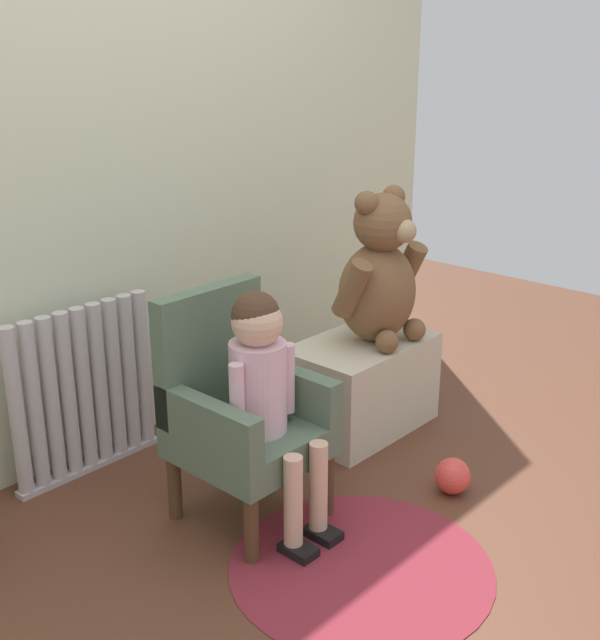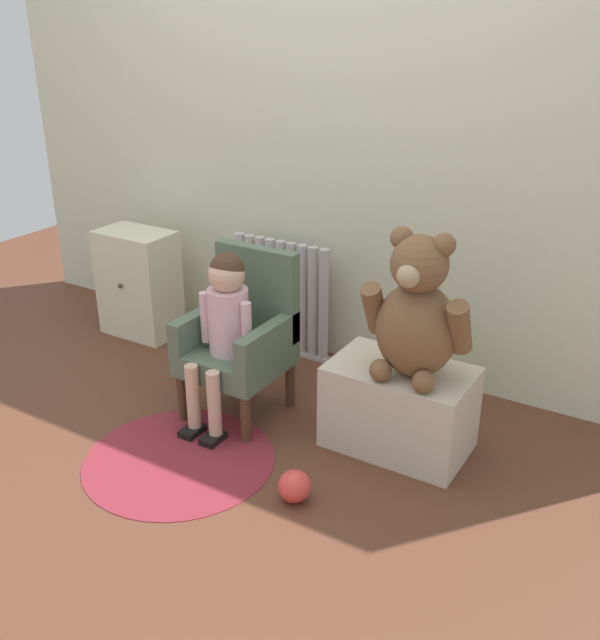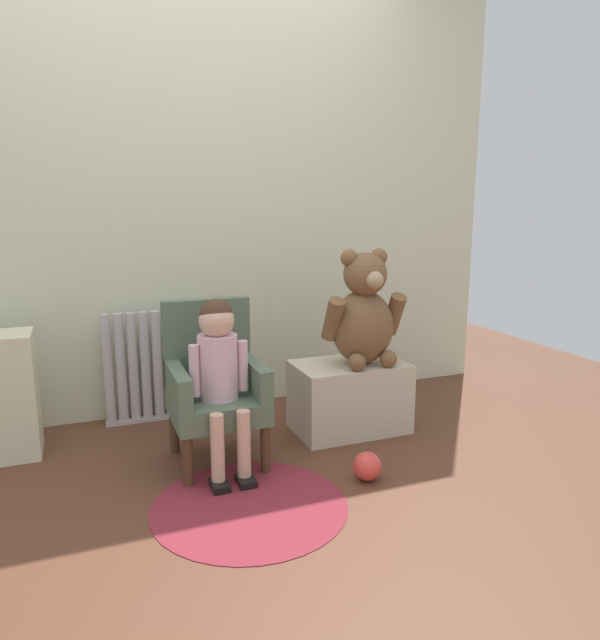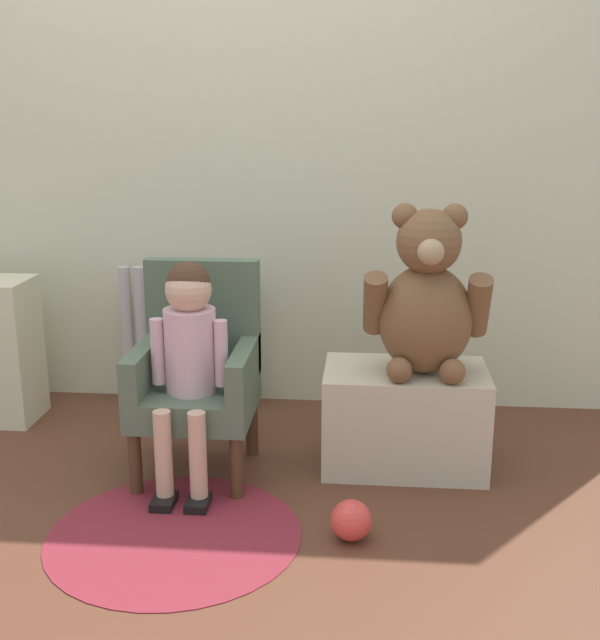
{
  "view_description": "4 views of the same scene",
  "coord_description": "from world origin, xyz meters",
  "px_view_note": "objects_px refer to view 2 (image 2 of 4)",
  "views": [
    {
      "loc": [
        -1.5,
        -1.23,
        1.42
      ],
      "look_at": [
        0.34,
        0.45,
        0.55
      ],
      "focal_mm": 45.0,
      "sensor_mm": 36.0,
      "label": 1
    },
    {
      "loc": [
        1.68,
        -1.83,
        1.64
      ],
      "look_at": [
        0.33,
        0.37,
        0.51
      ],
      "focal_mm": 40.0,
      "sensor_mm": 36.0,
      "label": 2
    },
    {
      "loc": [
        -0.51,
        -2.0,
        1.14
      ],
      "look_at": [
        0.44,
        0.42,
        0.61
      ],
      "focal_mm": 32.0,
      "sensor_mm": 36.0,
      "label": 3
    },
    {
      "loc": [
        0.6,
        -2.14,
        1.24
      ],
      "look_at": [
        0.37,
        0.44,
        0.53
      ],
      "focal_mm": 45.0,
      "sensor_mm": 36.0,
      "label": 4
    }
  ],
  "objects_px": {
    "floor_rug": "(179,459)",
    "toy_ball": "(295,486)",
    "child_figure": "(225,315)",
    "large_teddy_bear": "(417,314)",
    "small_dresser": "(139,283)",
    "low_bench": "(399,407)",
    "radiator": "(281,297)",
    "child_armchair": "(242,336)"
  },
  "relations": [
    {
      "from": "radiator",
      "to": "floor_rug",
      "type": "xyz_separation_m",
      "value": [
        0.19,
        -1.05,
        -0.29
      ]
    },
    {
      "from": "floor_rug",
      "to": "toy_ball",
      "type": "relative_size",
      "value": 6.27
    },
    {
      "from": "child_armchair",
      "to": "floor_rug",
      "type": "xyz_separation_m",
      "value": [
        0.02,
        -0.47,
        -0.35
      ]
    },
    {
      "from": "child_armchair",
      "to": "large_teddy_bear",
      "type": "xyz_separation_m",
      "value": [
        0.77,
        0.05,
        0.25
      ]
    },
    {
      "from": "small_dresser",
      "to": "toy_ball",
      "type": "bearing_deg",
      "value": -28.64
    },
    {
      "from": "small_dresser",
      "to": "child_armchair",
      "type": "height_order",
      "value": "child_armchair"
    },
    {
      "from": "small_dresser",
      "to": "low_bench",
      "type": "distance_m",
      "value": 1.68
    },
    {
      "from": "small_dresser",
      "to": "child_armchair",
      "type": "distance_m",
      "value": 1.02
    },
    {
      "from": "large_teddy_bear",
      "to": "low_bench",
      "type": "bearing_deg",
      "value": 153.63
    },
    {
      "from": "child_figure",
      "to": "toy_ball",
      "type": "height_order",
      "value": "child_figure"
    },
    {
      "from": "small_dresser",
      "to": "child_figure",
      "type": "relative_size",
      "value": 0.77
    },
    {
      "from": "child_armchair",
      "to": "floor_rug",
      "type": "bearing_deg",
      "value": -87.54
    },
    {
      "from": "small_dresser",
      "to": "child_figure",
      "type": "xyz_separation_m",
      "value": [
        0.94,
        -0.48,
        0.2
      ]
    },
    {
      "from": "floor_rug",
      "to": "toy_ball",
      "type": "bearing_deg",
      "value": 2.95
    },
    {
      "from": "radiator",
      "to": "large_teddy_bear",
      "type": "bearing_deg",
      "value": -29.37
    },
    {
      "from": "floor_rug",
      "to": "low_bench",
      "type": "bearing_deg",
      "value": 38.41
    },
    {
      "from": "child_figure",
      "to": "floor_rug",
      "type": "bearing_deg",
      "value": -86.76
    },
    {
      "from": "small_dresser",
      "to": "toy_ball",
      "type": "height_order",
      "value": "small_dresser"
    },
    {
      "from": "low_bench",
      "to": "child_figure",
      "type": "bearing_deg",
      "value": -165.03
    },
    {
      "from": "child_figure",
      "to": "low_bench",
      "type": "relative_size",
      "value": 1.34
    },
    {
      "from": "floor_rug",
      "to": "toy_ball",
      "type": "xyz_separation_m",
      "value": [
        0.52,
        0.03,
        0.06
      ]
    },
    {
      "from": "child_figure",
      "to": "toy_ball",
      "type": "distance_m",
      "value": 0.77
    },
    {
      "from": "small_dresser",
      "to": "floor_rug",
      "type": "xyz_separation_m",
      "value": [
        0.96,
        -0.84,
        -0.28
      ]
    },
    {
      "from": "radiator",
      "to": "child_armchair",
      "type": "distance_m",
      "value": 0.61
    },
    {
      "from": "child_armchair",
      "to": "low_bench",
      "type": "height_order",
      "value": "child_armchair"
    },
    {
      "from": "radiator",
      "to": "small_dresser",
      "type": "relative_size",
      "value": 1.03
    },
    {
      "from": "small_dresser",
      "to": "child_figure",
      "type": "height_order",
      "value": "child_figure"
    },
    {
      "from": "small_dresser",
      "to": "large_teddy_bear",
      "type": "height_order",
      "value": "large_teddy_bear"
    },
    {
      "from": "radiator",
      "to": "toy_ball",
      "type": "bearing_deg",
      "value": -55.06
    },
    {
      "from": "small_dresser",
      "to": "toy_ball",
      "type": "distance_m",
      "value": 1.71
    },
    {
      "from": "radiator",
      "to": "small_dresser",
      "type": "xyz_separation_m",
      "value": [
        -0.77,
        -0.21,
        -0.01
      ]
    },
    {
      "from": "child_figure",
      "to": "large_teddy_bear",
      "type": "distance_m",
      "value": 0.79
    },
    {
      "from": "radiator",
      "to": "floor_rug",
      "type": "relative_size",
      "value": 0.78
    },
    {
      "from": "low_bench",
      "to": "floor_rug",
      "type": "bearing_deg",
      "value": -141.59
    },
    {
      "from": "floor_rug",
      "to": "large_teddy_bear",
      "type": "bearing_deg",
      "value": 34.82
    },
    {
      "from": "child_figure",
      "to": "low_bench",
      "type": "distance_m",
      "value": 0.8
    },
    {
      "from": "child_figure",
      "to": "toy_ball",
      "type": "xyz_separation_m",
      "value": [
        0.54,
        -0.33,
        -0.43
      ]
    },
    {
      "from": "large_teddy_bear",
      "to": "toy_ball",
      "type": "relative_size",
      "value": 4.74
    },
    {
      "from": "radiator",
      "to": "child_armchair",
      "type": "xyz_separation_m",
      "value": [
        0.17,
        -0.58,
        0.06
      ]
    },
    {
      "from": "radiator",
      "to": "low_bench",
      "type": "relative_size",
      "value": 1.06
    },
    {
      "from": "child_figure",
      "to": "large_teddy_bear",
      "type": "xyz_separation_m",
      "value": [
        0.77,
        0.16,
        0.12
      ]
    },
    {
      "from": "radiator",
      "to": "child_figure",
      "type": "distance_m",
      "value": 0.74
    }
  ]
}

